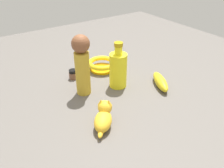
% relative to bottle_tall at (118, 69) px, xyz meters
% --- Properties ---
extents(ground, '(2.00, 2.00, 0.00)m').
position_rel_bottle_tall_xyz_m(ground, '(0.06, 0.04, -0.08)').
color(ground, '#5B5651').
extents(bottle_tall, '(0.08, 0.08, 0.20)m').
position_rel_bottle_tall_xyz_m(bottle_tall, '(0.00, 0.00, 0.00)').
color(bottle_tall, yellow).
rests_on(bottle_tall, ground).
extents(banana, '(0.11, 0.16, 0.04)m').
position_rel_bottle_tall_xyz_m(banana, '(-0.15, 0.11, -0.06)').
color(banana, gold).
rests_on(banana, ground).
extents(bowl, '(0.14, 0.14, 0.05)m').
position_rel_bottle_tall_xyz_m(bowl, '(-0.02, -0.17, -0.05)').
color(bowl, '#E7A408').
rests_on(bowl, ground).
extents(cat_figurine, '(0.11, 0.12, 0.09)m').
position_rel_bottle_tall_xyz_m(cat_figurine, '(0.19, 0.19, -0.05)').
color(cat_figurine, yellow).
rests_on(cat_figurine, ground).
extents(nail_polish_jar, '(0.04, 0.04, 0.04)m').
position_rel_bottle_tall_xyz_m(nail_polish_jar, '(0.14, -0.17, -0.06)').
color(nail_polish_jar, brown).
rests_on(nail_polish_jar, ground).
extents(person_figure_adult, '(0.08, 0.08, 0.26)m').
position_rel_bottle_tall_xyz_m(person_figure_adult, '(0.15, -0.04, 0.06)').
color(person_figure_adult, gold).
rests_on(person_figure_adult, ground).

